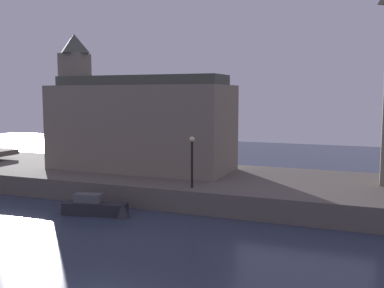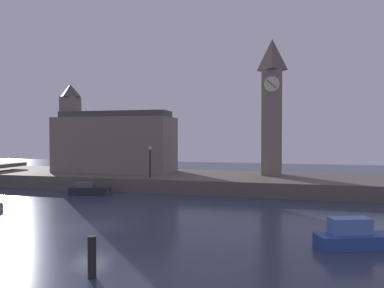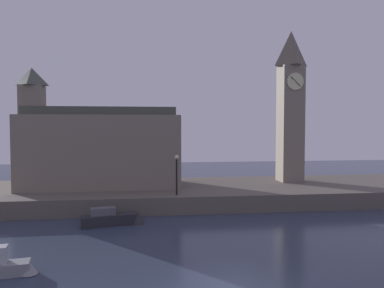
{
  "view_description": "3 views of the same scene",
  "coord_description": "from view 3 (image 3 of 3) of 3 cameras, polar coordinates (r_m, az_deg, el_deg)",
  "views": [
    {
      "loc": [
        9.74,
        -12.34,
        7.67
      ],
      "look_at": [
        -1.69,
        15.71,
        4.39
      ],
      "focal_mm": 42.19,
      "sensor_mm": 36.0,
      "label": 1
    },
    {
      "loc": [
        12.43,
        -21.57,
        6.11
      ],
      "look_at": [
        2.89,
        16.64,
        5.23
      ],
      "focal_mm": 33.47,
      "sensor_mm": 36.0,
      "label": 2
    },
    {
      "loc": [
        -4.14,
        -16.28,
        7.35
      ],
      "look_at": [
        0.2,
        17.89,
        5.76
      ],
      "focal_mm": 34.57,
      "sensor_mm": 36.0,
      "label": 3
    }
  ],
  "objects": [
    {
      "name": "far_embankment",
      "position": [
        37.11,
        -0.73,
        -7.6
      ],
      "size": [
        70.0,
        12.0,
        1.5
      ],
      "primitive_type": "cube",
      "color": "#5B544C",
      "rests_on": "ground"
    },
    {
      "name": "ground_plane",
      "position": [
        18.34,
        6.9,
        -21.01
      ],
      "size": [
        120.0,
        120.0,
        0.0
      ],
      "primitive_type": "plane",
      "color": "#2D384C"
    },
    {
      "name": "parliament_hall",
      "position": [
        37.35,
        -14.37,
        -0.48
      ],
      "size": [
        15.12,
        6.15,
        11.48
      ],
      "color": "slate",
      "rests_on": "far_embankment"
    },
    {
      "name": "streetlamp",
      "position": [
        31.78,
        -2.39,
        -3.98
      ],
      "size": [
        0.36,
        0.36,
        3.45
      ],
      "color": "black",
      "rests_on": "far_embankment"
    },
    {
      "name": "boat_cruiser_grey",
      "position": [
        21.34,
        -26.75,
        -16.42
      ],
      "size": [
        3.08,
        1.41,
        1.46
      ],
      "color": "gray",
      "rests_on": "ground"
    },
    {
      "name": "boat_barge_dark",
      "position": [
        28.84,
        -11.88,
        -11.17
      ],
      "size": [
        4.83,
        2.01,
        1.42
      ],
      "color": "#232328",
      "rests_on": "ground"
    },
    {
      "name": "clock_tower",
      "position": [
        41.17,
        14.95,
        5.99
      ],
      "size": [
        2.57,
        2.6,
        16.05
      ],
      "color": "slate",
      "rests_on": "far_embankment"
    }
  ]
}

